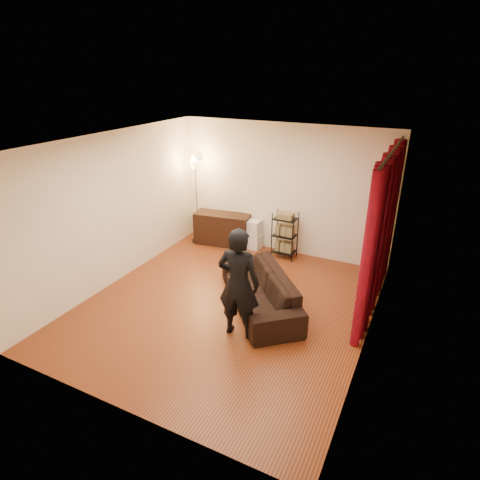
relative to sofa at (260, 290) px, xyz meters
The scene contains 14 objects.
floor 0.63m from the sofa, 154.79° to the right, with size 5.00×5.00×0.00m, color brown.
ceiling 2.45m from the sofa, 154.79° to the right, with size 5.00×5.00×0.00m, color white.
wall_back 2.54m from the sofa, 102.33° to the left, with size 5.00×5.00×0.00m, color #FAECCF.
wall_front 2.97m from the sofa, 100.28° to the right, with size 5.00×5.00×0.00m, color #FAECCF.
wall_left 2.95m from the sofa, behind, with size 5.00×5.00×0.00m, color #FAECCF.
wall_right 2.05m from the sofa, ahead, with size 5.00×5.00×0.00m, color #FAECCF.
curtain_rod 2.95m from the sofa, 28.32° to the left, with size 0.04×0.04×2.65m, color black.
curtain 2.10m from the sofa, 28.62° to the left, with size 0.22×2.65×2.55m, color maroon, non-canonical shape.
sofa is the anchor object (origin of this frame).
person 0.98m from the sofa, 88.50° to the right, with size 0.62×0.41×1.70m, color black.
media_cabinet 2.68m from the sofa, 131.88° to the left, with size 1.22×0.46×0.71m, color black.
storage_boxes 2.35m from the sofa, 117.86° to the left, with size 0.39×0.31×0.65m, color silver, non-canonical shape.
wire_shelf 1.97m from the sofa, 98.73° to the left, with size 0.45×0.31×0.99m, color black, non-canonical shape.
floor_lamp 3.08m from the sofa, 141.53° to the left, with size 0.36×0.36×2.00m, color silver, non-canonical shape.
Camera 1 is at (2.74, -5.04, 3.68)m, focal length 30.00 mm.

